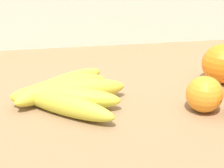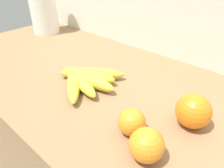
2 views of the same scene
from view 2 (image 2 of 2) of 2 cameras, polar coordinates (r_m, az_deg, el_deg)
The scene contains 6 objects.
wall_back at distance 1.04m, azimuth 15.07°, elevation -7.39°, with size 2.06×0.06×1.30m, color silver.
banana_bunch at distance 0.67m, azimuth -7.38°, elevation 1.56°, with size 0.21×0.24×0.04m.
orange_back_right at distance 0.53m, azimuth 21.06°, elevation -6.83°, with size 0.08×0.08×0.08m, color orange.
orange_back_left at distance 0.44m, azimuth 9.27°, elevation -15.92°, with size 0.07×0.07×0.07m, color orange.
orange_front at distance 0.49m, azimuth 5.31°, elevation -10.14°, with size 0.06×0.06×0.06m, color orange.
paper_towel_roll at distance 1.16m, azimuth -18.14°, elevation 19.45°, with size 0.13×0.13×0.30m.
Camera 2 is at (0.31, -0.42, 1.29)m, focal length 33.93 mm.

